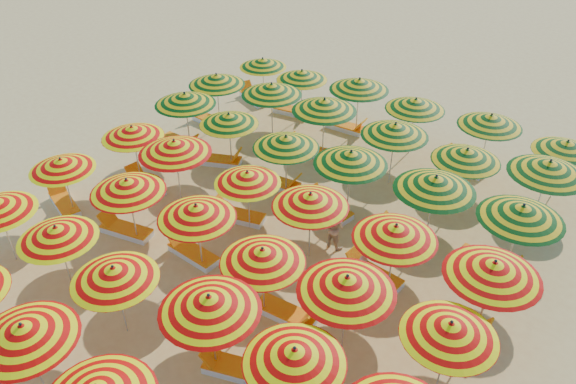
{
  "coord_description": "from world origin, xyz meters",
  "views": [
    {
      "loc": [
        7.95,
        -11.26,
        11.37
      ],
      "look_at": [
        0.0,
        0.5,
        1.6
      ],
      "focal_mm": 35.0,
      "sensor_mm": 36.0,
      "label": 1
    }
  ],
  "objects_px": {
    "umbrella_39": "(415,104)",
    "umbrella_10": "(295,356)",
    "lounger_6": "(64,203)",
    "lounger_19": "(488,262)",
    "umbrella_12": "(61,164)",
    "lounger_20": "(209,120)",
    "umbrella_20": "(247,177)",
    "lounger_13": "(456,325)",
    "umbrella_17": "(450,329)",
    "umbrella_27": "(351,158)",
    "umbrella_13": "(127,186)",
    "lounger_21": "(309,150)",
    "umbrella_25": "(229,119)",
    "umbrella_32": "(324,105)",
    "umbrella_37": "(302,75)",
    "umbrella_16": "(347,284)",
    "umbrella_24": "(185,99)",
    "lounger_1": "(5,345)",
    "lounger_14": "(180,142)",
    "lounger_15": "(220,160)",
    "umbrella_35": "(549,168)",
    "umbrella_22": "(396,232)",
    "lounger_23": "(294,111)",
    "umbrella_41": "(566,147)",
    "beachgoer_a": "(363,277)",
    "beachgoer_b": "(334,227)",
    "umbrella_7": "(57,233)",
    "umbrella_33": "(395,130)",
    "umbrella_34": "(467,155)",
    "lounger_8": "(192,253)",
    "umbrella_28": "(435,183)",
    "umbrella_26": "(286,142)",
    "umbrella_29": "(522,212)",
    "lounger_4": "(236,368)",
    "umbrella_15": "(263,256)",
    "umbrella_38": "(359,84)",
    "lounger_25": "(463,165)",
    "umbrella_21": "(310,200)",
    "umbrella_18": "(132,132)",
    "umbrella_31": "(272,89)",
    "umbrella_2": "(23,332)",
    "umbrella_14": "(196,212)",
    "umbrella_36": "(263,63)",
    "umbrella_30": "(217,80)",
    "umbrella_40": "(491,121)",
    "umbrella_19": "(174,147)",
    "lounger_7": "(126,230)",
    "lounger_11": "(238,215)"
  },
  "relations": [
    {
      "from": "umbrella_17",
      "to": "umbrella_31",
      "type": "xyz_separation_m",
      "value": [
        -10.2,
        7.67,
        0.2
      ]
    },
    {
      "from": "umbrella_20",
      "to": "lounger_13",
      "type": "bearing_deg",
      "value": -3.38
    },
    {
      "from": "lounger_15",
      "to": "umbrella_35",
      "type": "bearing_deg",
      "value": -8.67
    },
    {
      "from": "umbrella_26",
      "to": "umbrella_19",
      "type": "bearing_deg",
      "value": -137.23
    },
    {
      "from": "umbrella_20",
      "to": "umbrella_24",
      "type": "xyz_separation_m",
      "value": [
        -5.08,
        2.74,
        0.24
      ]
    },
    {
      "from": "umbrella_7",
      "to": "umbrella_33",
      "type": "height_order",
      "value": "umbrella_33"
    },
    {
      "from": "umbrella_16",
      "to": "umbrella_37",
      "type": "bearing_deg",
      "value": 127.56
    },
    {
      "from": "umbrella_41",
      "to": "beachgoer_a",
      "type": "bearing_deg",
      "value": -112.11
    },
    {
      "from": "umbrella_21",
      "to": "lounger_4",
      "type": "distance_m",
      "value": 5.08
    },
    {
      "from": "umbrella_22",
      "to": "umbrella_36",
      "type": "xyz_separation_m",
      "value": [
        -10.15,
        7.96,
        -0.18
      ]
    },
    {
      "from": "umbrella_22",
      "to": "lounger_23",
      "type": "relative_size",
      "value": 1.37
    },
    {
      "from": "lounger_23",
      "to": "lounger_4",
      "type": "bearing_deg",
      "value": -69.79
    },
    {
      "from": "umbrella_22",
      "to": "umbrella_40",
      "type": "relative_size",
      "value": 0.81
    },
    {
      "from": "umbrella_32",
      "to": "umbrella_37",
      "type": "bearing_deg",
      "value": 136.7
    },
    {
      "from": "umbrella_29",
      "to": "lounger_8",
      "type": "height_order",
      "value": "umbrella_29"
    },
    {
      "from": "umbrella_32",
      "to": "lounger_15",
      "type": "xyz_separation_m",
      "value": [
        -3.03,
        -2.59,
        -2.12
      ]
    },
    {
      "from": "lounger_4",
      "to": "umbrella_15",
      "type": "bearing_deg",
      "value": -90.57
    },
    {
      "from": "umbrella_7",
      "to": "umbrella_27",
      "type": "distance_m",
      "value": 8.88
    },
    {
      "from": "beachgoer_b",
      "to": "umbrella_28",
      "type": "bearing_deg",
      "value": -137.59
    },
    {
      "from": "umbrella_2",
      "to": "umbrella_38",
      "type": "height_order",
      "value": "umbrella_38"
    },
    {
      "from": "umbrella_39",
      "to": "umbrella_10",
      "type": "bearing_deg",
      "value": -77.72
    },
    {
      "from": "umbrella_15",
      "to": "lounger_19",
      "type": "xyz_separation_m",
      "value": [
        4.43,
        5.28,
        -1.92
      ]
    },
    {
      "from": "umbrella_14",
      "to": "umbrella_17",
      "type": "height_order",
      "value": "umbrella_14"
    },
    {
      "from": "umbrella_17",
      "to": "lounger_1",
      "type": "xyz_separation_m",
      "value": [
        -9.47,
        -5.01,
        -1.88
      ]
    },
    {
      "from": "umbrella_25",
      "to": "umbrella_18",
      "type": "bearing_deg",
      "value": -129.28
    },
    {
      "from": "umbrella_2",
      "to": "beachgoer_a",
      "type": "height_order",
      "value": "umbrella_2"
    },
    {
      "from": "umbrella_10",
      "to": "beachgoer_a",
      "type": "bearing_deg",
      "value": 97.21
    },
    {
      "from": "lounger_4",
      "to": "beachgoer_a",
      "type": "relative_size",
      "value": 1.33
    },
    {
      "from": "umbrella_21",
      "to": "lounger_20",
      "type": "xyz_separation_m",
      "value": [
        -8.27,
        4.98,
        -1.95
      ]
    },
    {
      "from": "lounger_1",
      "to": "lounger_6",
      "type": "distance_m",
      "value": 6.21
    },
    {
      "from": "lounger_7",
      "to": "umbrella_26",
      "type": "bearing_deg",
      "value": -133.0
    },
    {
      "from": "umbrella_28",
      "to": "umbrella_30",
      "type": "xyz_separation_m",
      "value": [
        -10.39,
        2.44,
        -0.12
      ]
    },
    {
      "from": "umbrella_29",
      "to": "umbrella_28",
      "type": "bearing_deg",
      "value": -178.58
    },
    {
      "from": "umbrella_17",
      "to": "umbrella_27",
      "type": "bearing_deg",
      "value": 136.55
    },
    {
      "from": "umbrella_41",
      "to": "beachgoer_b",
      "type": "height_order",
      "value": "umbrella_41"
    },
    {
      "from": "lounger_14",
      "to": "lounger_23",
      "type": "height_order",
      "value": "same"
    },
    {
      "from": "umbrella_10",
      "to": "lounger_19",
      "type": "distance_m",
      "value": 7.94
    },
    {
      "from": "lounger_1",
      "to": "umbrella_15",
      "type": "bearing_deg",
      "value": 46.15
    },
    {
      "from": "lounger_6",
      "to": "lounger_19",
      "type": "bearing_deg",
      "value": -138.28
    },
    {
      "from": "umbrella_20",
      "to": "umbrella_25",
      "type": "distance_m",
      "value": 3.87
    },
    {
      "from": "umbrella_34",
      "to": "umbrella_37",
      "type": "height_order",
      "value": "umbrella_34"
    },
    {
      "from": "umbrella_26",
      "to": "lounger_1",
      "type": "bearing_deg",
      "value": -101.49
    },
    {
      "from": "umbrella_38",
      "to": "lounger_25",
      "type": "relative_size",
      "value": 1.52
    },
    {
      "from": "umbrella_12",
      "to": "lounger_20",
      "type": "relative_size",
      "value": 1.49
    },
    {
      "from": "umbrella_34",
      "to": "umbrella_37",
      "type": "relative_size",
      "value": 1.07
    },
    {
      "from": "umbrella_34",
      "to": "lounger_8",
      "type": "distance_m",
      "value": 9.26
    },
    {
      "from": "umbrella_32",
      "to": "lounger_14",
      "type": "bearing_deg",
      "value": -155.41
    },
    {
      "from": "umbrella_13",
      "to": "lounger_21",
      "type": "relative_size",
      "value": 1.67
    },
    {
      "from": "umbrella_35",
      "to": "umbrella_37",
      "type": "distance_m",
      "value": 10.7
    },
    {
      "from": "lounger_1",
      "to": "lounger_11",
      "type": "relative_size",
      "value": 0.96
    }
  ]
}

